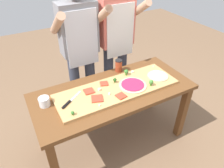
{
  "coord_description": "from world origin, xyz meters",
  "views": [
    {
      "loc": [
        -0.79,
        -1.42,
        1.97
      ],
      "look_at": [
        -0.01,
        0.01,
        0.81
      ],
      "focal_mm": 33.52,
      "sensor_mm": 36.0,
      "label": 1
    }
  ],
  "objects_px": {
    "pizza_slice_center": "(89,91)",
    "chefs_knife": "(69,102)",
    "pizza_slice_far_left": "(104,84)",
    "cook_right": "(116,37)",
    "pizza_whole_white_garlic": "(158,76)",
    "broccoli_floret_front_mid": "(151,82)",
    "pizza_slice_near_right": "(97,99)",
    "cheese_crumble_b": "(109,94)",
    "pizza_whole_beet_magenta": "(133,85)",
    "cheese_crumble_a": "(133,72)",
    "prep_table": "(114,98)",
    "cheese_crumble_c": "(153,67)",
    "pizza_slice_near_left": "(121,96)",
    "broccoli_floret_center_left": "(126,72)",
    "broccoli_floret_back_left": "(115,80)",
    "cheese_crumble_e": "(99,90)",
    "cook_left": "(80,44)",
    "broccoli_floret_back_mid": "(73,113)",
    "sauce_jar": "(119,66)",
    "flour_cup": "(44,102)",
    "cheese_crumble_d": "(99,105)"
  },
  "relations": [
    {
      "from": "broccoli_floret_back_left",
      "to": "broccoli_floret_center_left",
      "type": "xyz_separation_m",
      "value": [
        0.17,
        0.06,
        0.01
      ]
    },
    {
      "from": "pizza_slice_near_left",
      "to": "broccoli_floret_back_left",
      "type": "xyz_separation_m",
      "value": [
        0.06,
        0.22,
        0.03
      ]
    },
    {
      "from": "sauce_jar",
      "to": "broccoli_floret_back_mid",
      "type": "bearing_deg",
      "value": -147.31
    },
    {
      "from": "broccoli_floret_back_left",
      "to": "cook_left",
      "type": "relative_size",
      "value": 0.03
    },
    {
      "from": "pizza_slice_near_right",
      "to": "cheese_crumble_b",
      "type": "height_order",
      "value": "cheese_crumble_b"
    },
    {
      "from": "cheese_crumble_b",
      "to": "cook_left",
      "type": "distance_m",
      "value": 0.71
    },
    {
      "from": "pizza_slice_center",
      "to": "flour_cup",
      "type": "distance_m",
      "value": 0.41
    },
    {
      "from": "cook_right",
      "to": "pizza_whole_beet_magenta",
      "type": "bearing_deg",
      "value": -105.52
    },
    {
      "from": "pizza_slice_far_left",
      "to": "cook_right",
      "type": "xyz_separation_m",
      "value": [
        0.42,
        0.5,
        0.22
      ]
    },
    {
      "from": "cook_left",
      "to": "cheese_crumble_e",
      "type": "bearing_deg",
      "value": -94.83
    },
    {
      "from": "pizza_slice_near_left",
      "to": "broccoli_floret_center_left",
      "type": "bearing_deg",
      "value": 50.89
    },
    {
      "from": "pizza_slice_center",
      "to": "chefs_knife",
      "type": "bearing_deg",
      "value": -164.52
    },
    {
      "from": "cheese_crumble_e",
      "to": "chefs_knife",
      "type": "bearing_deg",
      "value": -174.37
    },
    {
      "from": "broccoli_floret_back_mid",
      "to": "pizza_slice_center",
      "type": "bearing_deg",
      "value": 42.77
    },
    {
      "from": "pizza_slice_far_left",
      "to": "cheese_crumble_e",
      "type": "bearing_deg",
      "value": -140.3
    },
    {
      "from": "pizza_whole_white_garlic",
      "to": "pizza_slice_far_left",
      "type": "relative_size",
      "value": 2.87
    },
    {
      "from": "broccoli_floret_center_left",
      "to": "cook_right",
      "type": "distance_m",
      "value": 0.52
    },
    {
      "from": "pizza_slice_far_left",
      "to": "sauce_jar",
      "type": "height_order",
      "value": "sauce_jar"
    },
    {
      "from": "chefs_knife",
      "to": "broccoli_floret_back_mid",
      "type": "xyz_separation_m",
      "value": [
        -0.03,
        -0.16,
        0.02
      ]
    },
    {
      "from": "pizza_slice_far_left",
      "to": "pizza_slice_near_right",
      "type": "bearing_deg",
      "value": -131.94
    },
    {
      "from": "cheese_crumble_c",
      "to": "sauce_jar",
      "type": "bearing_deg",
      "value": 157.74
    },
    {
      "from": "pizza_whole_beet_magenta",
      "to": "pizza_slice_center",
      "type": "bearing_deg",
      "value": 164.67
    },
    {
      "from": "pizza_whole_beet_magenta",
      "to": "prep_table",
      "type": "bearing_deg",
      "value": 161.85
    },
    {
      "from": "broccoli_floret_center_left",
      "to": "sauce_jar",
      "type": "distance_m",
      "value": 0.14
    },
    {
      "from": "broccoli_floret_back_left",
      "to": "cook_left",
      "type": "distance_m",
      "value": 0.58
    },
    {
      "from": "pizza_whole_white_garlic",
      "to": "pizza_slice_near_right",
      "type": "bearing_deg",
      "value": -177.3
    },
    {
      "from": "broccoli_floret_back_mid",
      "to": "broccoli_floret_front_mid",
      "type": "bearing_deg",
      "value": 1.81
    },
    {
      "from": "broccoli_floret_center_left",
      "to": "cheese_crumble_c",
      "type": "bearing_deg",
      "value": -0.99
    },
    {
      "from": "chefs_knife",
      "to": "cheese_crumble_c",
      "type": "relative_size",
      "value": 18.74
    },
    {
      "from": "pizza_slice_center",
      "to": "cheese_crumble_e",
      "type": "bearing_deg",
      "value": -17.1
    },
    {
      "from": "prep_table",
      "to": "cheese_crumble_c",
      "type": "xyz_separation_m",
      "value": [
        0.58,
        0.13,
        0.14
      ]
    },
    {
      "from": "pizza_slice_near_left",
      "to": "flour_cup",
      "type": "relative_size",
      "value": 0.86
    },
    {
      "from": "pizza_slice_near_right",
      "to": "cook_right",
      "type": "bearing_deg",
      "value": 49.61
    },
    {
      "from": "cheese_crumble_e",
      "to": "flour_cup",
      "type": "xyz_separation_m",
      "value": [
        -0.5,
        0.07,
        -0.0
      ]
    },
    {
      "from": "broccoli_floret_center_left",
      "to": "sauce_jar",
      "type": "height_order",
      "value": "sauce_jar"
    },
    {
      "from": "pizza_whole_beet_magenta",
      "to": "cheese_crumble_a",
      "type": "height_order",
      "value": "cheese_crumble_a"
    },
    {
      "from": "pizza_whole_white_garlic",
      "to": "broccoli_floret_front_mid",
      "type": "relative_size",
      "value": 3.42
    },
    {
      "from": "prep_table",
      "to": "cheese_crumble_a",
      "type": "bearing_deg",
      "value": 24.25
    },
    {
      "from": "broccoli_floret_back_mid",
      "to": "cheese_crumble_d",
      "type": "height_order",
      "value": "broccoli_floret_back_mid"
    },
    {
      "from": "broccoli_floret_front_mid",
      "to": "cheese_crumble_b",
      "type": "relative_size",
      "value": 4.17
    },
    {
      "from": "pizza_slice_center",
      "to": "cheese_crumble_a",
      "type": "relative_size",
      "value": 4.52
    },
    {
      "from": "prep_table",
      "to": "sauce_jar",
      "type": "xyz_separation_m",
      "value": [
        0.21,
        0.28,
        0.18
      ]
    },
    {
      "from": "chefs_knife",
      "to": "cheese_crumble_d",
      "type": "relative_size",
      "value": 16.56
    },
    {
      "from": "broccoli_floret_center_left",
      "to": "chefs_knife",
      "type": "bearing_deg",
      "value": -168.49
    },
    {
      "from": "flour_cup",
      "to": "cook_left",
      "type": "xyz_separation_m",
      "value": [
        0.55,
        0.51,
        0.22
      ]
    },
    {
      "from": "broccoli_floret_back_left",
      "to": "broccoli_floret_front_mid",
      "type": "distance_m",
      "value": 0.36
    },
    {
      "from": "pizza_slice_near_left",
      "to": "cheese_crumble_b",
      "type": "bearing_deg",
      "value": 135.01
    },
    {
      "from": "pizza_whole_beet_magenta",
      "to": "pizza_slice_near_left",
      "type": "relative_size",
      "value": 3.29
    },
    {
      "from": "cheese_crumble_a",
      "to": "pizza_whole_beet_magenta",
      "type": "bearing_deg",
      "value": -122.96
    },
    {
      "from": "cheese_crumble_d",
      "to": "cook_left",
      "type": "distance_m",
      "value": 0.82
    }
  ]
}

